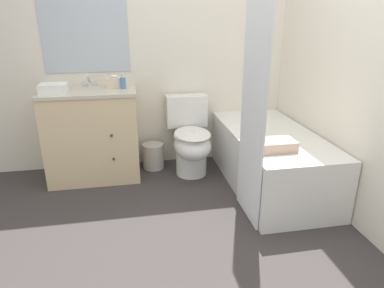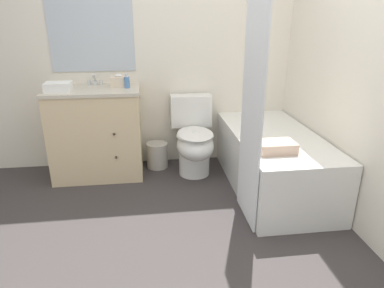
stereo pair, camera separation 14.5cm
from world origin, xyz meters
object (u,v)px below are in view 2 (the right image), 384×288
at_px(bath_towel_folded, 276,147).
at_px(hand_towel_folded, 58,87).
at_px(sink_faucet, 95,81).
at_px(soap_dispenser, 127,82).
at_px(toilet, 194,140).
at_px(wastebasket, 157,155).
at_px(bathtub, 273,160).
at_px(tissue_box, 119,81).
at_px(vanity_cabinet, 97,132).

bearing_deg(bath_towel_folded, hand_towel_folded, 155.37).
relative_size(sink_faucet, hand_towel_folded, 0.63).
bearing_deg(soap_dispenser, toilet, -7.55).
distance_m(sink_faucet, wastebasket, 0.97).
relative_size(sink_faucet, toilet, 0.19).
relative_size(toilet, bath_towel_folded, 2.64).
xyz_separation_m(sink_faucet, bathtub, (1.62, -0.67, -0.64)).
relative_size(bathtub, soap_dispenser, 11.41).
relative_size(sink_faucet, bathtub, 0.09).
height_order(tissue_box, bath_towel_folded, tissue_box).
xyz_separation_m(sink_faucet, soap_dispenser, (0.32, -0.18, 0.02)).
relative_size(vanity_cabinet, sink_faucet, 6.16).
xyz_separation_m(sink_faucet, wastebasket, (0.58, -0.08, -0.78)).
bearing_deg(wastebasket, sink_faucet, 172.11).
bearing_deg(wastebasket, bath_towel_folded, -48.41).
bearing_deg(sink_faucet, tissue_box, -23.59).
xyz_separation_m(toilet, wastebasket, (-0.37, 0.19, -0.22)).
bearing_deg(tissue_box, toilet, -12.97).
distance_m(vanity_cabinet, toilet, 0.95).
relative_size(toilet, bathtub, 0.50).
relative_size(soap_dispenser, bath_towel_folded, 0.47).
xyz_separation_m(tissue_box, bath_towel_folded, (1.23, -0.98, -0.36)).
relative_size(tissue_box, bath_towel_folded, 0.52).
bearing_deg(tissue_box, soap_dispenser, -44.33).
relative_size(tissue_box, hand_towel_folded, 0.66).
height_order(vanity_cabinet, soap_dispenser, soap_dispenser).
bearing_deg(tissue_box, bathtub, -22.18).
distance_m(bathtub, hand_towel_folded, 2.04).
xyz_separation_m(vanity_cabinet, sink_faucet, (-0.00, 0.17, 0.46)).
bearing_deg(tissue_box, vanity_cabinet, -164.14).
xyz_separation_m(sink_faucet, toilet, (0.94, -0.27, -0.55)).
height_order(sink_faucet, hand_towel_folded, sink_faucet).
bearing_deg(toilet, bath_towel_folded, -57.23).
distance_m(sink_faucet, hand_towel_folded, 0.40).
distance_m(sink_faucet, bathtub, 1.87).
height_order(toilet, bathtub, toilet).
xyz_separation_m(toilet, tissue_box, (-0.70, 0.16, 0.57)).
xyz_separation_m(bathtub, hand_towel_folded, (-1.90, 0.38, 0.65)).
relative_size(hand_towel_folded, bath_towel_folded, 0.79).
relative_size(vanity_cabinet, toilet, 1.16).
distance_m(hand_towel_folded, bath_towel_folded, 1.96).
bearing_deg(sink_faucet, bathtub, -22.39).
bearing_deg(bathtub, toilet, 149.37).
bearing_deg(soap_dispenser, bathtub, -20.40).
distance_m(vanity_cabinet, hand_towel_folded, 0.56).
height_order(vanity_cabinet, sink_faucet, sink_faucet).
height_order(bathtub, soap_dispenser, soap_dispenser).
bearing_deg(sink_faucet, soap_dispenser, -29.88).
height_order(sink_faucet, soap_dispenser, soap_dispenser).
bearing_deg(tissue_box, wastebasket, 4.03).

